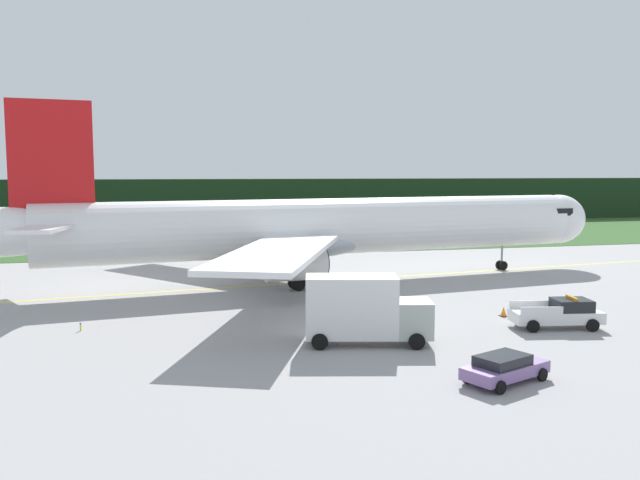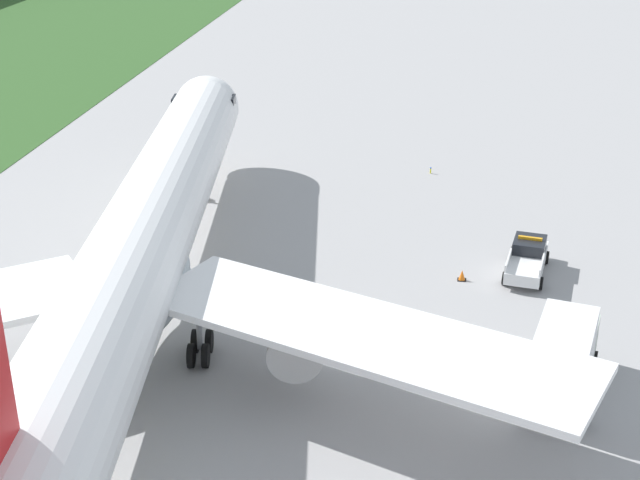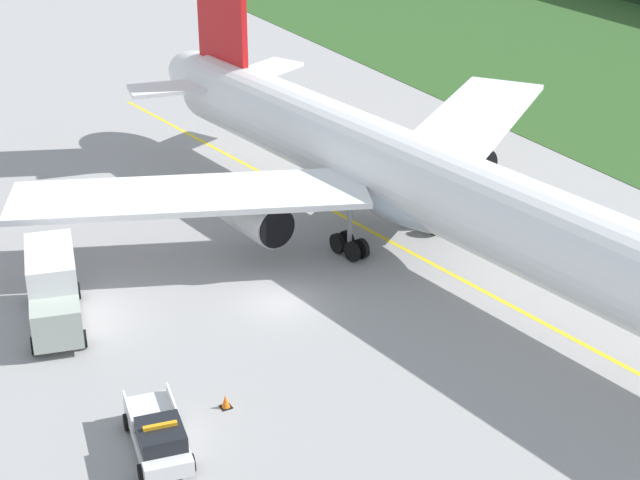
{
  "view_description": "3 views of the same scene",
  "coord_description": "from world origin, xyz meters",
  "px_view_note": "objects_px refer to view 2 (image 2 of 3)",
  "views": [
    {
      "loc": [
        -14.49,
        -45.15,
        9.54
      ],
      "look_at": [
        -0.81,
        10.68,
        3.53
      ],
      "focal_mm": 36.86,
      "sensor_mm": 36.0,
      "label": 1
    },
    {
      "loc": [
        -40.03,
        -5.22,
        23.38
      ],
      "look_at": [
        6.03,
        1.55,
        2.66
      ],
      "focal_mm": 50.47,
      "sensor_mm": 36.0,
      "label": 2
    },
    {
      "loc": [
        42.11,
        -20.95,
        25.91
      ],
      "look_at": [
        2.94,
        0.77,
        4.74
      ],
      "focal_mm": 56.09,
      "sensor_mm": 36.0,
      "label": 3
    }
  ],
  "objects_px": {
    "catering_truck": "(564,356)",
    "airliner": "(140,251)",
    "ops_pickup_truck": "(527,258)",
    "apron_cone": "(462,275)"
  },
  "relations": [
    {
      "from": "airliner",
      "to": "catering_truck",
      "type": "relative_size",
      "value": 7.79
    },
    {
      "from": "catering_truck",
      "to": "airliner",
      "type": "bearing_deg",
      "value": 82.83
    },
    {
      "from": "airliner",
      "to": "ops_pickup_truck",
      "type": "relative_size",
      "value": 10.06
    },
    {
      "from": "catering_truck",
      "to": "ops_pickup_truck",
      "type": "bearing_deg",
      "value": 3.28
    },
    {
      "from": "ops_pickup_truck",
      "to": "apron_cone",
      "type": "bearing_deg",
      "value": 113.59
    },
    {
      "from": "airliner",
      "to": "apron_cone",
      "type": "bearing_deg",
      "value": -62.05
    },
    {
      "from": "ops_pickup_truck",
      "to": "apron_cone",
      "type": "relative_size",
      "value": 8.89
    },
    {
      "from": "catering_truck",
      "to": "apron_cone",
      "type": "bearing_deg",
      "value": 21.93
    },
    {
      "from": "airliner",
      "to": "apron_cone",
      "type": "relative_size",
      "value": 89.4
    },
    {
      "from": "apron_cone",
      "to": "airliner",
      "type": "bearing_deg",
      "value": 117.95
    }
  ]
}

